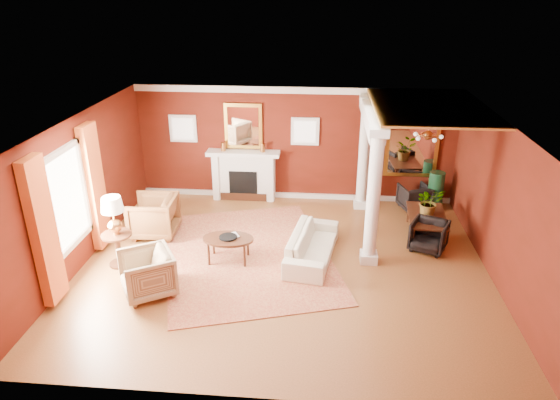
# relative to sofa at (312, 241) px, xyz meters

# --- Properties ---
(ground) EXTENTS (8.00, 8.00, 0.00)m
(ground) POSITION_rel_sofa_xyz_m (-0.55, -0.34, -0.40)
(ground) COLOR brown
(ground) RESTS_ON ground
(room_shell) EXTENTS (8.04, 7.04, 2.92)m
(room_shell) POSITION_rel_sofa_xyz_m (-0.55, -0.34, 1.62)
(room_shell) COLOR #54150B
(room_shell) RESTS_ON ground
(fireplace) EXTENTS (1.85, 0.42, 1.29)m
(fireplace) POSITION_rel_sofa_xyz_m (-1.85, 2.98, 0.25)
(fireplace) COLOR silver
(fireplace) RESTS_ON ground
(overmantel_mirror) EXTENTS (0.95, 0.07, 1.15)m
(overmantel_mirror) POSITION_rel_sofa_xyz_m (-1.85, 3.12, 1.50)
(overmantel_mirror) COLOR gold
(overmantel_mirror) RESTS_ON fireplace
(flank_window_left) EXTENTS (0.70, 0.07, 0.70)m
(flank_window_left) POSITION_rel_sofa_xyz_m (-3.40, 3.13, 1.40)
(flank_window_left) COLOR silver
(flank_window_left) RESTS_ON room_shell
(flank_window_right) EXTENTS (0.70, 0.07, 0.70)m
(flank_window_right) POSITION_rel_sofa_xyz_m (-0.30, 3.13, 1.40)
(flank_window_right) COLOR silver
(flank_window_right) RESTS_ON room_shell
(left_window) EXTENTS (0.21, 2.55, 2.60)m
(left_window) POSITION_rel_sofa_xyz_m (-4.45, -0.94, 1.02)
(left_window) COLOR white
(left_window) RESTS_ON room_shell
(column_front) EXTENTS (0.36, 0.36, 2.80)m
(column_front) POSITION_rel_sofa_xyz_m (1.15, -0.04, 1.03)
(column_front) COLOR silver
(column_front) RESTS_ON ground
(column_back) EXTENTS (0.36, 0.36, 2.80)m
(column_back) POSITION_rel_sofa_xyz_m (1.15, 2.66, 1.03)
(column_back) COLOR silver
(column_back) RESTS_ON ground
(header_beam) EXTENTS (0.30, 3.20, 0.32)m
(header_beam) POSITION_rel_sofa_xyz_m (1.15, 1.56, 2.22)
(header_beam) COLOR silver
(header_beam) RESTS_ON column_front
(amber_ceiling) EXTENTS (2.30, 3.40, 0.04)m
(amber_ceiling) POSITION_rel_sofa_xyz_m (2.30, 1.41, 2.47)
(amber_ceiling) COLOR gold
(amber_ceiling) RESTS_ON room_shell
(dining_mirror) EXTENTS (1.30, 0.07, 1.70)m
(dining_mirror) POSITION_rel_sofa_xyz_m (2.35, 3.12, 1.15)
(dining_mirror) COLOR gold
(dining_mirror) RESTS_ON room_shell
(chandelier) EXTENTS (0.60, 0.62, 0.75)m
(chandelier) POSITION_rel_sofa_xyz_m (2.35, 1.46, 1.85)
(chandelier) COLOR #AF7237
(chandelier) RESTS_ON room_shell
(crown_trim) EXTENTS (8.00, 0.08, 0.16)m
(crown_trim) POSITION_rel_sofa_xyz_m (-0.55, 3.12, 2.42)
(crown_trim) COLOR silver
(crown_trim) RESTS_ON room_shell
(base_trim) EXTENTS (8.00, 0.08, 0.12)m
(base_trim) POSITION_rel_sofa_xyz_m (-0.55, 3.12, -0.34)
(base_trim) COLOR silver
(base_trim) RESTS_ON ground
(rug) EXTENTS (4.39, 5.12, 0.02)m
(rug) POSITION_rel_sofa_xyz_m (-1.33, 0.01, -0.39)
(rug) COLOR maroon
(rug) RESTS_ON ground
(sofa) EXTENTS (0.91, 2.11, 0.80)m
(sofa) POSITION_rel_sofa_xyz_m (0.00, 0.00, 0.00)
(sofa) COLOR #F0E7CA
(sofa) RESTS_ON ground
(armchair_leopard) EXTENTS (0.94, 1.00, 1.00)m
(armchair_leopard) POSITION_rel_sofa_xyz_m (-3.54, 0.75, 0.10)
(armchair_leopard) COLOR black
(armchair_leopard) RESTS_ON ground
(armchair_stripe) EXTENTS (1.16, 1.18, 0.91)m
(armchair_stripe) POSITION_rel_sofa_xyz_m (-2.92, -1.51, 0.05)
(armchair_stripe) COLOR tan
(armchair_stripe) RESTS_ON ground
(coffee_table) EXTENTS (1.02, 1.02, 0.52)m
(coffee_table) POSITION_rel_sofa_xyz_m (-1.68, -0.24, 0.07)
(coffee_table) COLOR black
(coffee_table) RESTS_ON ground
(coffee_book) EXTENTS (0.16, 0.11, 0.25)m
(coffee_book) POSITION_rel_sofa_xyz_m (-1.67, -0.17, 0.24)
(coffee_book) COLOR black
(coffee_book) RESTS_ON coffee_table
(side_table) EXTENTS (0.59, 0.59, 1.47)m
(side_table) POSITION_rel_sofa_xyz_m (-3.83, -0.58, 0.59)
(side_table) COLOR black
(side_table) RESTS_ON ground
(dining_table) EXTENTS (0.62, 1.48, 0.80)m
(dining_table) POSITION_rel_sofa_xyz_m (2.51, 1.22, 0.00)
(dining_table) COLOR black
(dining_table) RESTS_ON ground
(dining_chair_near) EXTENTS (0.91, 0.88, 0.72)m
(dining_chair_near) POSITION_rel_sofa_xyz_m (2.42, 0.58, -0.04)
(dining_chair_near) COLOR black
(dining_chair_near) RESTS_ON ground
(dining_chair_far) EXTENTS (0.83, 0.80, 0.69)m
(dining_chair_far) POSITION_rel_sofa_xyz_m (2.45, 2.66, -0.05)
(dining_chair_far) COLOR black
(dining_chair_far) RESTS_ON ground
(green_urn) EXTENTS (0.42, 0.42, 1.00)m
(green_urn) POSITION_rel_sofa_xyz_m (2.95, 2.66, -0.01)
(green_urn) COLOR #12391F
(green_urn) RESTS_ON ground
(potted_plant) EXTENTS (0.73, 0.77, 0.50)m
(potted_plant) POSITION_rel_sofa_xyz_m (2.50, 1.23, 0.65)
(potted_plant) COLOR #26591E
(potted_plant) RESTS_ON dining_table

